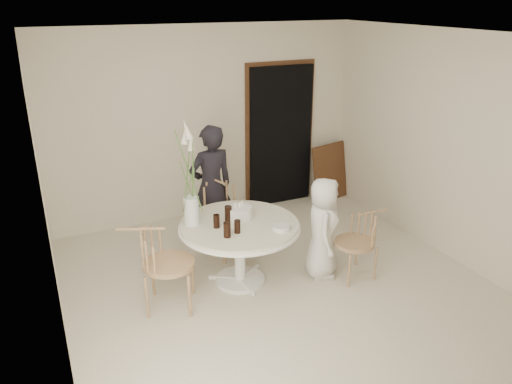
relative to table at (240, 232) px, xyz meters
name	(u,v)px	position (x,y,z in m)	size (l,w,h in m)	color
ground	(277,285)	(0.35, -0.25, -0.62)	(4.50, 4.50, 0.00)	silver
room_shell	(280,147)	(0.35, -0.25, 1.00)	(4.50, 4.50, 4.50)	white
doorway	(281,137)	(1.50, 1.94, 0.43)	(1.00, 0.10, 2.10)	black
door_trim	(279,132)	(1.50, 1.98, 0.49)	(1.12, 0.03, 2.22)	brown
table	(240,232)	(0.00, 0.00, 0.00)	(1.33, 1.33, 0.73)	white
picture_frame	(330,172)	(2.26, 1.70, -0.17)	(0.67, 0.04, 0.89)	brown
chair_far	(219,205)	(0.08, 0.85, -0.01)	(0.63, 0.66, 0.94)	tan
chair_right	(363,235)	(1.34, -0.43, -0.11)	(0.48, 0.45, 0.78)	tan
chair_left	(155,256)	(-0.96, -0.09, -0.02)	(0.66, 0.63, 0.92)	tan
girl	(211,187)	(0.03, 0.99, 0.18)	(0.58, 0.38, 1.60)	black
boy	(323,228)	(0.92, -0.24, -0.02)	(0.58, 0.38, 1.19)	white
birthday_cake	(239,213)	(0.05, 0.12, 0.18)	(0.28, 0.28, 0.18)	white
cola_tumbler_a	(237,227)	(-0.11, -0.21, 0.19)	(0.07, 0.07, 0.14)	black
cola_tumbler_b	(227,230)	(-0.24, -0.25, 0.20)	(0.08, 0.08, 0.16)	black
cola_tumbler_c	(216,221)	(-0.26, 0.00, 0.19)	(0.07, 0.07, 0.15)	black
cola_tumbler_d	(228,214)	(-0.09, 0.11, 0.20)	(0.08, 0.08, 0.17)	black
plate_stack	(281,228)	(0.34, -0.34, 0.14)	(0.19, 0.19, 0.05)	silver
flower_vase	(190,189)	(-0.47, 0.20, 0.52)	(0.17, 0.17, 1.16)	silver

